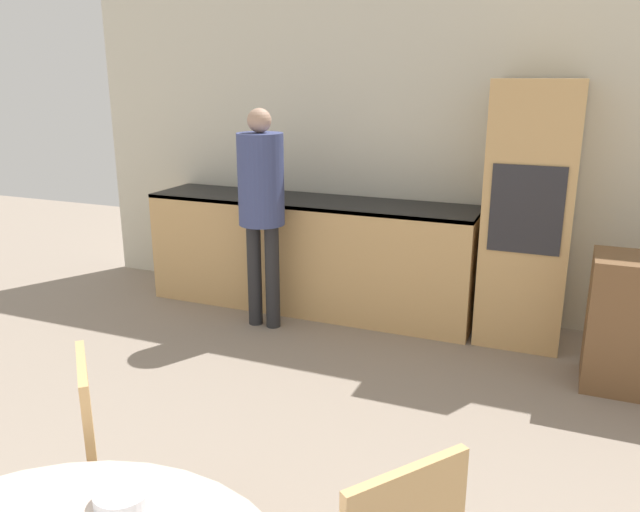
% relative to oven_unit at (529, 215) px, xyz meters
% --- Properties ---
extents(wall_back, '(6.36, 0.05, 2.60)m').
position_rel_oven_unit_xyz_m(wall_back, '(-0.75, 0.34, 0.36)').
color(wall_back, beige).
rests_on(wall_back, ground_plane).
extents(kitchen_counter, '(2.75, 0.60, 0.93)m').
position_rel_oven_unit_xyz_m(kitchen_counter, '(-1.71, -0.01, -0.46)').
color(kitchen_counter, tan).
rests_on(kitchen_counter, ground_plane).
extents(oven_unit, '(0.60, 0.59, 1.89)m').
position_rel_oven_unit_xyz_m(oven_unit, '(0.00, 0.00, 0.00)').
color(oven_unit, tan).
rests_on(oven_unit, ground_plane).
extents(chair_far_left, '(0.57, 0.57, 0.98)m').
position_rel_oven_unit_xyz_m(chair_far_left, '(-1.25, -3.22, -0.40)').
color(chair_far_left, tan).
rests_on(chair_far_left, ground_plane).
extents(person_standing, '(0.35, 0.35, 1.68)m').
position_rel_oven_unit_xyz_m(person_standing, '(-1.88, -0.52, 0.10)').
color(person_standing, '#262628').
rests_on(person_standing, ground_plane).
extents(bowl_near, '(0.15, 0.15, 0.04)m').
position_rel_oven_unit_xyz_m(bowl_near, '(-0.77, -3.48, -0.15)').
color(bowl_near, silver).
rests_on(bowl_near, dining_table).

